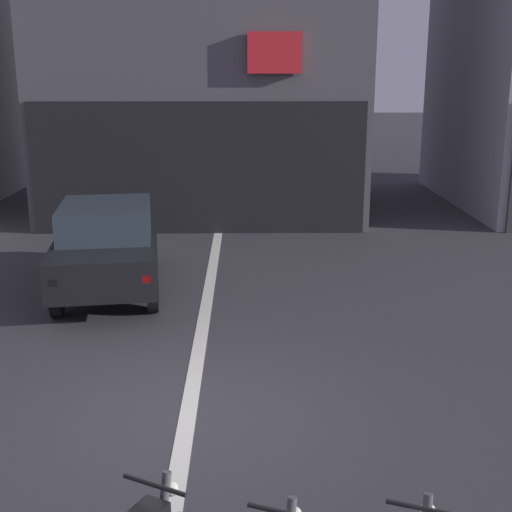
% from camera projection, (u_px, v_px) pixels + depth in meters
% --- Properties ---
extents(ground_plane, '(120.00, 120.00, 0.00)m').
position_uv_depth(ground_plane, '(187.00, 417.00, 7.91)').
color(ground_plane, '#333338').
extents(lane_centre_line, '(0.20, 18.00, 0.01)m').
position_uv_depth(lane_centre_line, '(212.00, 271.00, 13.70)').
color(lane_centre_line, silver).
rests_on(lane_centre_line, ground).
extents(building_mid_block, '(8.43, 7.94, 10.56)m').
position_uv_depth(building_mid_block, '(205.00, 21.00, 19.31)').
color(building_mid_block, '#56565B').
rests_on(building_mid_block, ground).
extents(car_black_crossing_near, '(2.29, 4.30, 1.64)m').
position_uv_depth(car_black_crossing_near, '(108.00, 244.00, 12.25)').
color(car_black_crossing_near, black).
rests_on(car_black_crossing_near, ground).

